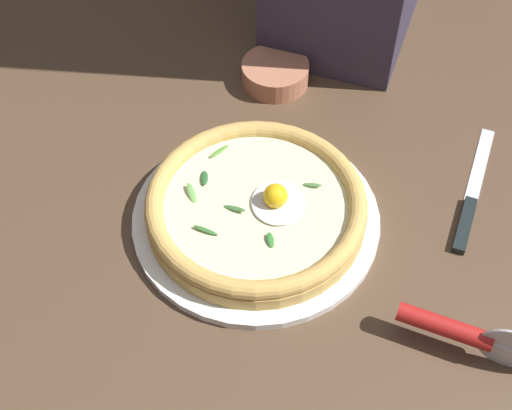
% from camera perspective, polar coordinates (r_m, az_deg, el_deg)
% --- Properties ---
extents(ground_plane, '(2.40, 2.40, 0.03)m').
position_cam_1_polar(ground_plane, '(0.92, 1.11, -1.90)').
color(ground_plane, brown).
rests_on(ground_plane, ground).
extents(pizza_plate, '(0.32, 0.32, 0.01)m').
position_cam_1_polar(pizza_plate, '(0.90, -0.00, -1.03)').
color(pizza_plate, white).
rests_on(pizza_plate, ground).
extents(pizza, '(0.28, 0.28, 0.06)m').
position_cam_1_polar(pizza, '(0.88, 0.02, -0.02)').
color(pizza, tan).
rests_on(pizza, pizza_plate).
extents(side_bowl, '(0.10, 0.10, 0.03)m').
position_cam_1_polar(side_bowl, '(1.08, 1.60, 10.84)').
color(side_bowl, '#B67154').
rests_on(side_bowl, ground).
extents(pizza_cutter, '(0.07, 0.15, 0.07)m').
position_cam_1_polar(pizza_cutter, '(0.81, 16.54, -10.03)').
color(pizza_cutter, silver).
rests_on(pizza_cutter, ground).
extents(table_knife, '(0.22, 0.10, 0.01)m').
position_cam_1_polar(table_knife, '(0.96, 17.25, -0.01)').
color(table_knife, silver).
rests_on(table_knife, ground).
extents(drinking_glass, '(0.06, 0.06, 0.13)m').
position_cam_1_polar(drinking_glass, '(1.12, 8.12, 14.77)').
color(drinking_glass, silver).
rests_on(drinking_glass, ground).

